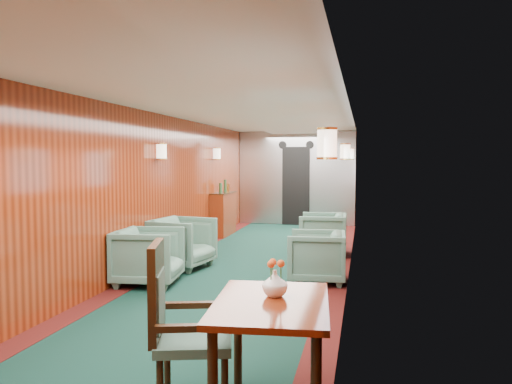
% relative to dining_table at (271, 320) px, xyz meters
% --- Properties ---
extents(room, '(12.00, 12.10, 2.40)m').
position_rel_dining_table_xyz_m(room, '(-1.13, 3.75, 0.99)').
color(room, '#0D2F25').
rests_on(room, ground).
extents(bulkhead, '(2.98, 0.17, 2.39)m').
position_rel_dining_table_xyz_m(bulkhead, '(-1.13, 9.66, 0.54)').
color(bulkhead, '#B9BCC1').
rests_on(bulkhead, ground).
extents(windows_right, '(0.02, 8.60, 0.80)m').
position_rel_dining_table_xyz_m(windows_right, '(0.36, 4.00, 0.80)').
color(windows_right, '#ACAFB3').
rests_on(windows_right, ground).
extents(wall_sconces, '(2.97, 7.97, 0.25)m').
position_rel_dining_table_xyz_m(wall_sconces, '(-1.13, 4.32, 1.14)').
color(wall_sconces, beige).
rests_on(wall_sconces, ground).
extents(dining_table, '(0.81, 1.09, 0.77)m').
position_rel_dining_table_xyz_m(dining_table, '(0.00, 0.00, 0.00)').
color(dining_table, maroon).
rests_on(dining_table, ground).
extents(side_chair, '(0.62, 0.64, 1.13)m').
position_rel_dining_table_xyz_m(side_chair, '(-0.61, -0.06, -0.03)').
color(side_chair, '#1E463D').
rests_on(side_chair, ground).
extents(credenza, '(0.33, 1.06, 1.23)m').
position_rel_dining_table_xyz_m(credenza, '(-2.47, 7.51, -0.16)').
color(credenza, maroon).
rests_on(credenza, ground).
extents(flower_vase, '(0.21, 0.21, 0.17)m').
position_rel_dining_table_xyz_m(flower_vase, '(0.00, 0.11, 0.21)').
color(flower_vase, white).
rests_on(flower_vase, dining_table).
extents(armchair_left_near, '(0.92, 0.90, 0.76)m').
position_rel_dining_table_xyz_m(armchair_left_near, '(-2.24, 3.08, -0.27)').
color(armchair_left_near, '#1E463D').
rests_on(armchair_left_near, ground).
extents(armchair_left_far, '(0.99, 0.97, 0.78)m').
position_rel_dining_table_xyz_m(armchair_left_far, '(-2.17, 4.15, -0.26)').
color(armchair_left_far, '#1E463D').
rests_on(armchair_left_far, ground).
extents(armchair_right_near, '(0.81, 0.79, 0.70)m').
position_rel_dining_table_xyz_m(armchair_right_near, '(-0.05, 3.67, -0.30)').
color(armchair_right_near, '#1E463D').
rests_on(armchair_right_near, ground).
extents(armchair_right_far, '(0.83, 0.81, 0.74)m').
position_rel_dining_table_xyz_m(armchair_right_far, '(-0.13, 5.69, -0.28)').
color(armchair_right_far, '#1E463D').
rests_on(armchair_right_far, ground).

